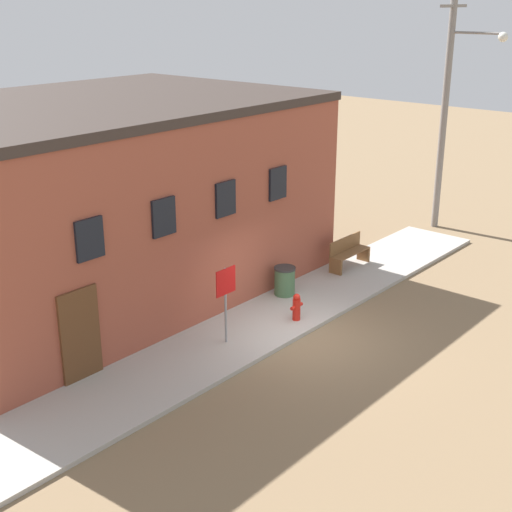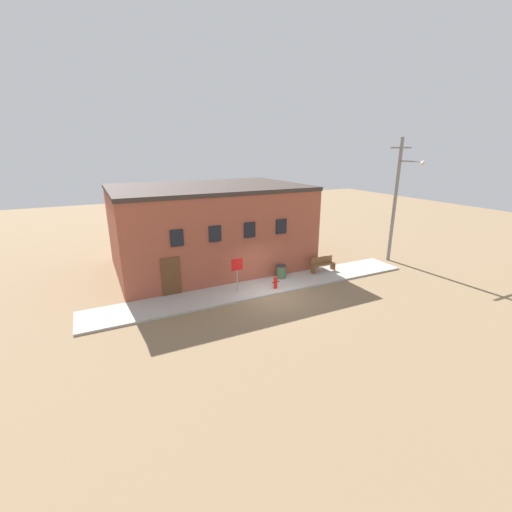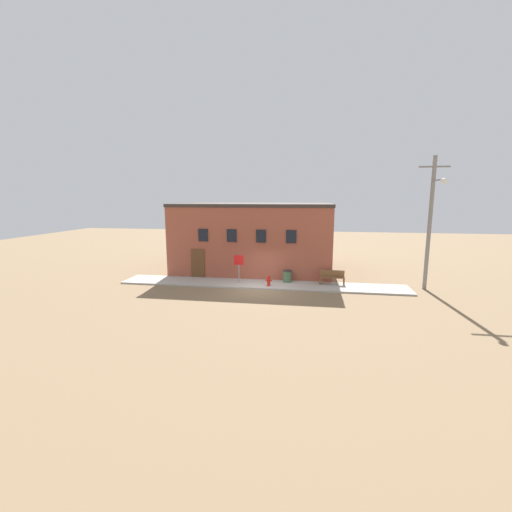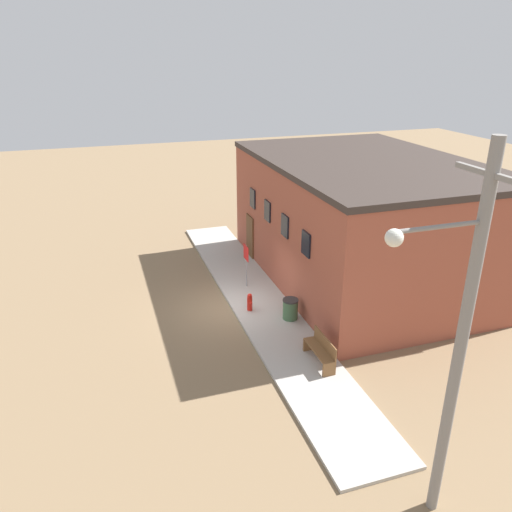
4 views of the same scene
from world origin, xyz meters
name	(u,v)px [view 1 (image 1 of 4)]	position (x,y,z in m)	size (l,w,h in m)	color
ground_plane	(302,338)	(0.00, 0.00, 0.00)	(80.00, 80.00, 0.00)	#846B4C
sidewalk	(265,322)	(0.00, 1.20, 0.05)	(19.37, 2.39, 0.11)	#B2ADA3
brick_building	(92,198)	(-1.26, 6.48, 2.72)	(12.15, 8.31, 5.44)	#9E4C38
fire_hydrant	(297,307)	(0.57, 0.62, 0.47)	(0.43, 0.21, 0.73)	red
stop_sign	(226,291)	(-1.56, 1.14, 1.44)	(0.65, 0.06, 1.92)	gray
bench	(348,252)	(4.73, 1.78, 0.57)	(1.63, 0.44, 0.94)	brown
trash_bin	(285,281)	(1.70, 1.91, 0.52)	(0.61, 0.61, 0.82)	#426642
utility_pole	(448,103)	(10.63, 1.72, 4.54)	(1.80, 2.10, 8.43)	gray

